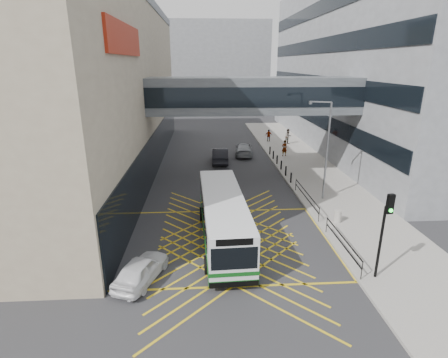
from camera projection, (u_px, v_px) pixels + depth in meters
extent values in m
plane|color=#333335|center=(228.00, 241.00, 20.93)|extent=(120.00, 120.00, 0.00)
cube|color=tan|center=(24.00, 87.00, 32.53)|extent=(24.00, 42.00, 16.00)
cube|color=black|center=(158.00, 148.00, 35.11)|extent=(0.10, 41.50, 4.00)
cube|color=#9A210E|center=(125.00, 39.00, 20.75)|extent=(0.18, 9.00, 1.80)
cube|color=gray|center=(413.00, 64.00, 41.86)|extent=(24.00, 44.00, 20.00)
cube|color=black|center=(311.00, 115.00, 43.07)|extent=(0.10, 43.50, 1.60)
cube|color=black|center=(314.00, 82.00, 41.81)|extent=(0.10, 43.50, 1.60)
cube|color=black|center=(316.00, 46.00, 40.55)|extent=(0.10, 43.50, 1.60)
cube|color=black|center=(319.00, 8.00, 39.28)|extent=(0.10, 43.50, 1.60)
cube|color=gray|center=(199.00, 69.00, 74.80)|extent=(28.00, 16.00, 18.00)
cube|color=#4C5257|center=(253.00, 95.00, 30.09)|extent=(20.00, 4.00, 3.00)
cube|color=black|center=(257.00, 97.00, 28.18)|extent=(19.50, 0.06, 1.60)
cube|color=black|center=(250.00, 93.00, 32.01)|extent=(19.50, 0.06, 1.60)
cube|color=#A29D94|center=(305.00, 167.00, 35.62)|extent=(6.00, 54.00, 0.16)
cube|color=gold|center=(228.00, 241.00, 20.93)|extent=(12.00, 9.00, 0.01)
cube|color=silver|center=(223.00, 216.00, 20.53)|extent=(2.72, 10.24, 2.49)
cube|color=#0F4C15|center=(223.00, 233.00, 20.88)|extent=(2.76, 10.28, 0.31)
cube|color=#0F4C15|center=(223.00, 226.00, 20.72)|extent=(2.77, 10.28, 0.20)
cube|color=black|center=(222.00, 208.00, 20.95)|extent=(2.72, 8.95, 0.97)
cube|color=black|center=(234.00, 258.00, 15.68)|extent=(2.12, 0.16, 1.11)
cube|color=black|center=(235.00, 242.00, 15.40)|extent=(1.66, 0.12, 0.32)
cube|color=silver|center=(223.00, 197.00, 20.14)|extent=(2.70, 10.15, 0.09)
cube|color=black|center=(234.00, 284.00, 16.09)|extent=(2.31, 0.19, 0.28)
cube|color=black|center=(216.00, 202.00, 25.67)|extent=(2.31, 0.19, 0.28)
cylinder|color=black|center=(207.00, 265.00, 17.63)|extent=(0.30, 0.93, 0.92)
cylinder|color=black|center=(252.00, 262.00, 17.86)|extent=(0.30, 0.93, 0.92)
cylinder|color=black|center=(202.00, 214.00, 23.56)|extent=(0.30, 0.93, 0.92)
cylinder|color=black|center=(236.00, 213.00, 23.78)|extent=(0.30, 0.93, 0.92)
imported|color=white|center=(141.00, 269.00, 16.94)|extent=(2.91, 4.32, 1.27)
imported|color=black|center=(220.00, 155.00, 37.32)|extent=(2.18, 5.06, 1.56)
imported|color=gray|center=(244.00, 149.00, 40.26)|extent=(2.54, 4.98, 1.49)
cylinder|color=black|center=(380.00, 243.00, 16.60)|extent=(0.15, 0.15, 3.74)
cube|color=black|center=(390.00, 204.00, 15.71)|extent=(0.33, 0.24, 0.93)
sphere|color=#19E533|center=(391.00, 210.00, 15.70)|extent=(0.20, 0.20, 0.18)
cylinder|color=slate|center=(327.00, 152.00, 25.96)|extent=(0.19, 0.19, 7.34)
cube|color=slate|center=(321.00, 102.00, 25.02)|extent=(1.40, 0.63, 0.09)
cylinder|color=slate|center=(311.00, 103.00, 25.26)|extent=(0.33, 0.33, 0.23)
cylinder|color=#ADA89E|center=(338.00, 216.00, 22.97)|extent=(0.48, 0.48, 0.83)
cube|color=black|center=(343.00, 237.00, 19.03)|extent=(0.05, 5.00, 0.05)
cube|color=black|center=(342.00, 244.00, 19.16)|extent=(0.05, 5.00, 0.05)
cube|color=black|center=(307.00, 192.00, 25.66)|extent=(0.05, 6.00, 0.05)
cube|color=black|center=(306.00, 197.00, 25.79)|extent=(0.05, 6.00, 0.05)
cylinder|color=black|center=(362.00, 270.00, 16.81)|extent=(0.04, 0.04, 1.00)
cylinder|color=black|center=(327.00, 225.00, 21.54)|extent=(0.04, 0.04, 1.00)
cylinder|color=black|center=(319.00, 215.00, 22.96)|extent=(0.04, 0.04, 1.00)
cylinder|color=black|center=(296.00, 185.00, 28.65)|extent=(0.04, 0.04, 1.00)
cylinder|color=black|center=(291.00, 178.00, 30.56)|extent=(0.14, 0.14, 0.90)
cylinder|color=black|center=(286.00, 171.00, 32.45)|extent=(0.14, 0.14, 0.90)
cylinder|color=black|center=(281.00, 165.00, 34.35)|extent=(0.14, 0.14, 0.90)
cylinder|color=black|center=(277.00, 160.00, 36.24)|extent=(0.14, 0.14, 0.90)
cylinder|color=black|center=(273.00, 155.00, 38.14)|extent=(0.14, 0.14, 0.90)
cylinder|color=black|center=(270.00, 150.00, 40.03)|extent=(0.14, 0.14, 0.90)
imported|color=gray|center=(284.00, 148.00, 39.21)|extent=(0.84, 0.70, 1.80)
imported|color=gray|center=(288.00, 137.00, 44.95)|extent=(1.10, 0.90, 1.95)
imported|color=gray|center=(269.00, 135.00, 46.59)|extent=(0.94, 0.47, 1.58)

